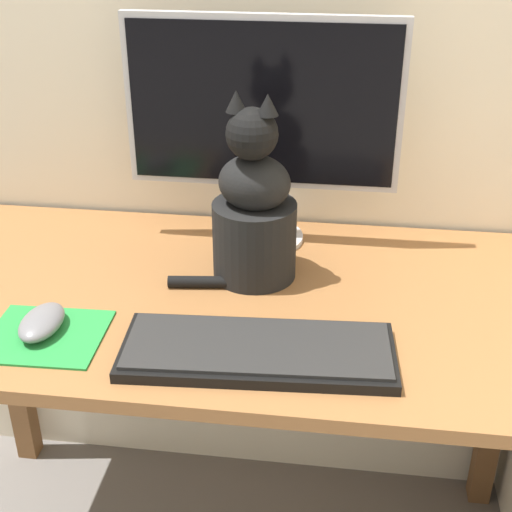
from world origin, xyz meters
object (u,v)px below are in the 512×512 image
(monitor, at_px, (262,118))
(keyboard, at_px, (258,351))
(cat, at_px, (254,212))
(computer_mouse_left, at_px, (42,322))

(monitor, bearing_deg, keyboard, -83.75)
(cat, bearing_deg, computer_mouse_left, -129.87)
(monitor, relative_size, cat, 1.51)
(monitor, xyz_separation_m, cat, (0.00, -0.15, -0.13))
(keyboard, xyz_separation_m, computer_mouse_left, (-0.36, 0.02, 0.01))
(monitor, distance_m, cat, 0.20)
(keyboard, height_order, computer_mouse_left, computer_mouse_left)
(keyboard, xyz_separation_m, cat, (-0.04, 0.26, 0.12))
(monitor, xyz_separation_m, keyboard, (0.04, -0.41, -0.25))
(computer_mouse_left, distance_m, cat, 0.41)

